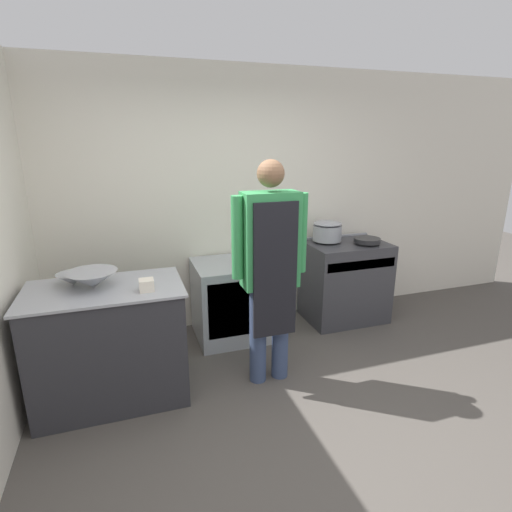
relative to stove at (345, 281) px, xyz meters
name	(u,v)px	position (x,y,z in m)	size (l,w,h in m)	color
ground_plane	(299,446)	(-1.31, -1.68, -0.45)	(14.00, 14.00, 0.00)	#4C4742
wall_back	(221,202)	(-1.31, 0.39, 0.90)	(8.00, 0.05, 2.70)	silver
prep_counter	(110,344)	(-2.48, -0.71, 0.02)	(1.14, 0.69, 0.92)	#2D2D33
stove	(345,281)	(0.00, 0.00, 0.00)	(0.87, 0.62, 0.91)	#38383D
fridge_unit	(230,300)	(-1.34, 0.00, -0.05)	(0.70, 0.68, 0.79)	#A8ADB2
person_cook	(270,262)	(-1.23, -0.87, 0.60)	(0.62, 0.24, 1.84)	#38476B
mixing_bowl	(92,279)	(-2.55, -0.68, 0.54)	(0.37, 0.37, 0.13)	#9EA0A8
small_bowl	(73,279)	(-2.70, -0.56, 0.52)	(0.24, 0.24, 0.09)	#9EA0A8
plastic_tub	(147,285)	(-2.18, -0.87, 0.52)	(0.10, 0.10, 0.09)	silver
stock_pot	(327,231)	(-0.20, 0.11, 0.57)	(0.31, 0.31, 0.22)	#9EA0A8
saute_pan	(367,240)	(0.17, -0.11, 0.49)	(0.28, 0.28, 0.05)	#262628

